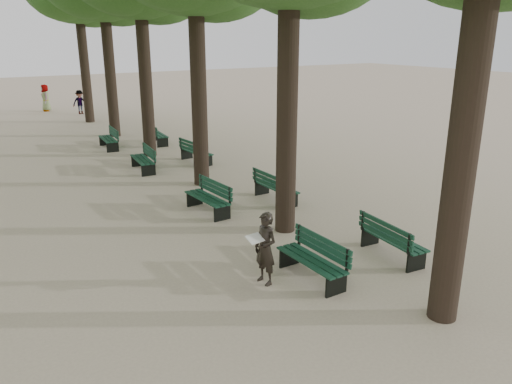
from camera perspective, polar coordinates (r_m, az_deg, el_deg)
ground at (r=10.27m, az=6.12°, el=-11.30°), size 120.00×120.00×0.00m
bench_left_0 at (r=10.64m, az=6.34°, el=-8.57°), size 0.60×1.81×0.92m
bench_left_1 at (r=14.45m, az=-5.54°, el=-1.34°), size 0.69×1.84×0.92m
bench_left_2 at (r=19.29m, az=-12.79°, el=3.16°), size 0.74×1.85×0.92m
bench_left_3 at (r=23.50m, az=-16.49°, el=5.42°), size 0.69×1.84×0.92m
bench_right_0 at (r=11.99m, az=15.30°, el=-5.99°), size 0.73×1.84×0.92m
bench_right_1 at (r=15.41m, az=2.27°, el=-0.06°), size 0.58×1.80×0.92m
bench_right_2 at (r=20.21m, az=-6.83°, el=4.12°), size 0.72×1.84×0.92m
bench_right_3 at (r=24.01m, az=-11.15°, el=6.06°), size 0.73×1.84×0.92m
man_with_map at (r=10.23m, az=1.07°, el=-6.48°), size 0.63×0.66×1.54m
pedestrian_b at (r=34.50m, az=-19.47°, el=9.66°), size 1.02×0.46×1.52m
pedestrian_d at (r=36.58m, az=-22.91°, el=9.88°), size 0.37×0.87×1.76m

